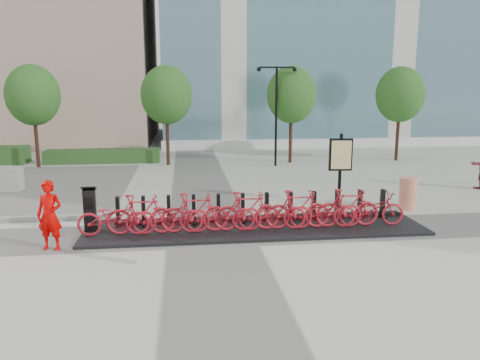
{
  "coord_description": "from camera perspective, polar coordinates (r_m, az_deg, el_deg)",
  "views": [
    {
      "loc": [
        -0.69,
        -12.41,
        3.99
      ],
      "look_at": [
        1.0,
        1.5,
        1.2
      ],
      "focal_mm": 35.0,
      "sensor_mm": 36.0,
      "label": 1
    }
  ],
  "objects": [
    {
      "name": "map_sign",
      "position": [
        16.4,
        12.16,
        2.68
      ],
      "size": [
        0.8,
        0.18,
        2.44
      ],
      "rotation": [
        0.0,
        0.0,
        -0.07
      ],
      "color": "black",
      "rests_on": "ground"
    },
    {
      "name": "tree_3",
      "position": [
        27.07,
        18.94,
        9.82
      ],
      "size": [
        2.6,
        2.6,
        5.1
      ],
      "color": "#3A2118",
      "rests_on": "ground"
    },
    {
      "name": "bike_8",
      "position": [
        13.39,
        10.05,
        -3.67
      ],
      "size": [
        1.9,
        0.66,
        1.0
      ],
      "primitive_type": "imported",
      "rotation": [
        0.0,
        0.0,
        1.57
      ],
      "color": "#AB1A27",
      "rests_on": "dock_pad"
    },
    {
      "name": "streetlamp",
      "position": [
        23.89,
        4.45,
        9.17
      ],
      "size": [
        2.0,
        0.2,
        5.0
      ],
      "color": "black",
      "rests_on": "ground"
    },
    {
      "name": "bike_2",
      "position": [
        12.83,
        -8.8,
        -4.29
      ],
      "size": [
        1.9,
        0.66,
        1.0
      ],
      "primitive_type": "imported",
      "rotation": [
        0.0,
        0.0,
        1.57
      ],
      "color": "#AB1A27",
      "rests_on": "dock_pad"
    },
    {
      "name": "bike_5",
      "position": [
        12.92,
        0.83,
        -3.8
      ],
      "size": [
        1.84,
        0.52,
        1.11
      ],
      "primitive_type": "imported",
      "rotation": [
        0.0,
        0.0,
        1.57
      ],
      "color": "#AB1A27",
      "rests_on": "dock_pad"
    },
    {
      "name": "kiosk",
      "position": [
        13.55,
        -17.83,
        -3.39
      ],
      "size": [
        0.41,
        0.36,
        1.27
      ],
      "rotation": [
        0.0,
        0.0,
        0.08
      ],
      "color": "black",
      "rests_on": "dock_pad"
    },
    {
      "name": "bike_6",
      "position": [
        13.05,
        3.97,
        -3.92
      ],
      "size": [
        1.9,
        0.66,
        1.0
      ],
      "primitive_type": "imported",
      "rotation": [
        0.0,
        0.0,
        1.57
      ],
      "color": "#AB1A27",
      "rests_on": "dock_pad"
    },
    {
      "name": "tree_1",
      "position": [
        24.43,
        -8.98,
        10.19
      ],
      "size": [
        2.6,
        2.6,
        5.1
      ],
      "color": "#3A2118",
      "rests_on": "ground"
    },
    {
      "name": "worker_red",
      "position": [
        12.51,
        -22.19,
        -4.0
      ],
      "size": [
        0.72,
        0.55,
        1.76
      ],
      "primitive_type": "imported",
      "rotation": [
        0.0,
        0.0,
        -0.22
      ],
      "color": "#D50100",
      "rests_on": "ground"
    },
    {
      "name": "bike_9",
      "position": [
        13.6,
        12.96,
        -3.32
      ],
      "size": [
        1.84,
        0.52,
        1.11
      ],
      "primitive_type": "imported",
      "rotation": [
        0.0,
        0.0,
        1.57
      ],
      "color": "#AB1A27",
      "rests_on": "dock_pad"
    },
    {
      "name": "bike_3",
      "position": [
        12.81,
        -5.58,
        -3.98
      ],
      "size": [
        1.84,
        0.52,
        1.11
      ],
      "primitive_type": "imported",
      "rotation": [
        0.0,
        0.0,
        1.57
      ],
      "color": "#AB1A27",
      "rests_on": "dock_pad"
    },
    {
      "name": "bike_1",
      "position": [
        12.86,
        -12.02,
        -4.12
      ],
      "size": [
        1.84,
        0.52,
        1.11
      ],
      "primitive_type": "imported",
      "rotation": [
        0.0,
        0.0,
        1.57
      ],
      "color": "#AB1A27",
      "rests_on": "dock_pad"
    },
    {
      "name": "tree_2",
      "position": [
        25.07,
        6.29,
        10.28
      ],
      "size": [
        2.6,
        2.6,
        5.1
      ],
      "color": "#3A2118",
      "rests_on": "ground"
    },
    {
      "name": "tree_0",
      "position": [
        25.48,
        -23.94,
        9.41
      ],
      "size": [
        2.6,
        2.6,
        5.1
      ],
      "color": "#3A2118",
      "rests_on": "ground"
    },
    {
      "name": "hedge_b",
      "position": [
        26.23,
        -16.34,
        2.82
      ],
      "size": [
        6.0,
        1.2,
        0.7
      ],
      "primitive_type": "cube",
      "color": "#213F18",
      "rests_on": "ground"
    },
    {
      "name": "construction_barrel",
      "position": [
        16.45,
        19.78,
        -1.56
      ],
      "size": [
        0.69,
        0.69,
        1.06
      ],
      "primitive_type": "cylinder",
      "rotation": [
        0.0,
        0.0,
        -0.3
      ],
      "color": "#EB4515",
      "rests_on": "ground"
    },
    {
      "name": "bike_0",
      "position": [
        12.96,
        -15.19,
        -4.4
      ],
      "size": [
        1.9,
        0.66,
        1.0
      ],
      "primitive_type": "imported",
      "rotation": [
        0.0,
        0.0,
        1.57
      ],
      "color": "#AB1A27",
      "rests_on": "dock_pad"
    },
    {
      "name": "dock_pad",
      "position": [
        13.46,
        1.9,
        -5.81
      ],
      "size": [
        9.6,
        2.4,
        0.08
      ],
      "primitive_type": "cube",
      "color": "black",
      "rests_on": "ground"
    },
    {
      "name": "bike_4",
      "position": [
        12.86,
        -2.36,
        -4.13
      ],
      "size": [
        1.9,
        0.66,
        1.0
      ],
      "primitive_type": "imported",
      "rotation": [
        0.0,
        0.0,
        1.57
      ],
      "color": "#AB1A27",
      "rests_on": "dock_pad"
    },
    {
      "name": "bike_10",
      "position": [
        13.87,
        15.76,
        -3.41
      ],
      "size": [
        1.9,
        0.66,
        1.0
      ],
      "primitive_type": "imported",
      "rotation": [
        0.0,
        0.0,
        1.57
      ],
      "color": "#AB1A27",
      "rests_on": "dock_pad"
    },
    {
      "name": "dock_rail_posts",
      "position": [
        13.79,
        1.85,
        -3.38
      ],
      "size": [
        8.02,
        0.5,
        0.85
      ],
      "primitive_type": null,
      "color": "black",
      "rests_on": "dock_pad"
    },
    {
      "name": "bike_7",
      "position": [
        13.19,
        7.06,
        -3.57
      ],
      "size": [
        1.84,
        0.52,
        1.11
      ],
      "primitive_type": "imported",
      "rotation": [
        0.0,
        0.0,
        1.57
      ],
      "color": "#AB1A27",
      "rests_on": "dock_pad"
    },
    {
      "name": "ground",
      "position": [
        13.06,
        -3.59,
        -6.56
      ],
      "size": [
        120.0,
        120.0,
        0.0
      ],
      "primitive_type": "plane",
      "color": "#B2B69E"
    }
  ]
}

